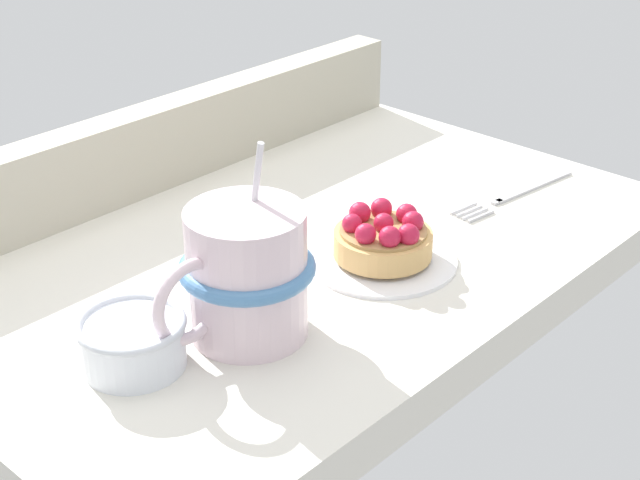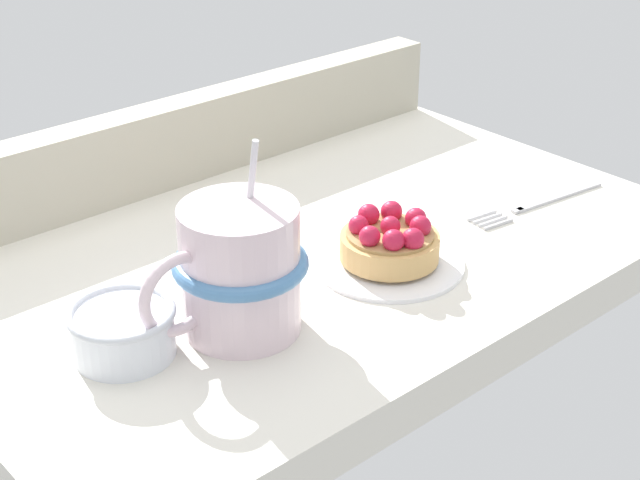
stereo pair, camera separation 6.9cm
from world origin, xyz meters
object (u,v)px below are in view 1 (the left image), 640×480
at_px(dessert_fork, 515,193).
at_px(sugar_bowl, 133,341).
at_px(dessert_plate, 382,258).
at_px(coffee_mug, 245,274).
at_px(raspberry_tart, 383,237).

bearing_deg(dessert_fork, sugar_bowl, 174.00).
bearing_deg(dessert_plate, sugar_bowl, 171.98).
bearing_deg(sugar_bowl, dessert_fork, -6.00).
bearing_deg(sugar_bowl, coffee_mug, -18.96).
bearing_deg(coffee_mug, dessert_plate, -1.78).
bearing_deg(raspberry_tart, coffee_mug, 178.15).
distance_m(coffee_mug, sugar_bowl, 0.09).
bearing_deg(coffee_mug, raspberry_tart, -1.85).
distance_m(dessert_plate, raspberry_tart, 0.02).
xyz_separation_m(raspberry_tart, sugar_bowl, (-0.24, 0.03, -0.00)).
distance_m(dessert_plate, dessert_fork, 0.19).
distance_m(raspberry_tart, coffee_mug, 0.16).
relative_size(dessert_plate, dessert_fork, 0.78).
bearing_deg(dessert_fork, raspberry_tart, 176.60).
bearing_deg(dessert_fork, coffee_mug, 177.30).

